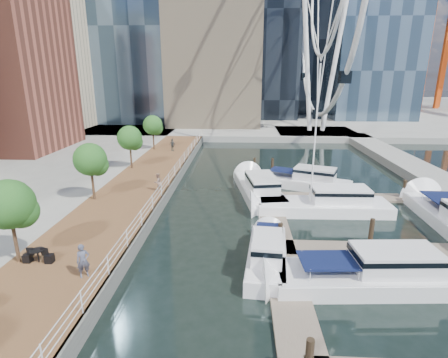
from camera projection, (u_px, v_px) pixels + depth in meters
The scene contains 13 objects.
ground at pixel (227, 338), 14.72m from camera, with size 520.00×520.00×0.00m, color black.
boardwalk at pixel (128, 201), 29.38m from camera, with size 6.00×60.00×1.00m, color brown.
seawall at pixel (163, 202), 29.24m from camera, with size 0.25×60.00×1.00m, color #595954.
land_far at pixel (240, 108), 112.25m from camera, with size 200.00×114.00×1.00m, color gray.
pier at pixel (316, 133), 63.70m from camera, with size 14.00×12.00×1.00m, color gray.
railing at pixel (161, 190), 28.95m from camera, with size 0.10×60.00×1.05m, color white, non-canonical shape.
floating_docks at pixel (350, 231), 23.76m from camera, with size 16.00×34.00×2.60m.
street_trees at pixel (90, 160), 27.46m from camera, with size 2.60×42.60×4.60m.
yacht_foreground at pixel (369, 286), 18.34m from camera, with size 2.96×11.03×2.15m, color silver, non-canonical shape.
pedestrian_near at pixel (83, 261), 17.19m from camera, with size 0.63×0.42×1.74m, color #44485B.
pedestrian_mid at pixel (158, 182), 30.17m from camera, with size 0.76×0.59×1.56m, color gray.
pedestrian_far at pixel (172, 145), 46.30m from camera, with size 0.95×0.39×1.62m, color #31383E.
moored_yachts at pixel (337, 220), 26.74m from camera, with size 18.58×30.53×11.50m.
Camera 1 is at (0.48, -12.20, 10.63)m, focal length 28.00 mm.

